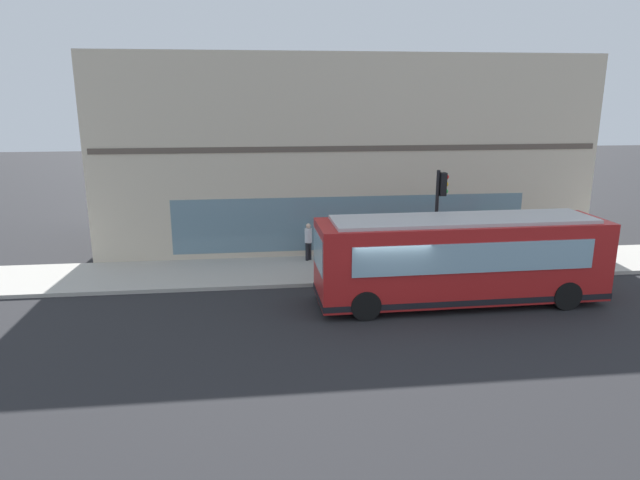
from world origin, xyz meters
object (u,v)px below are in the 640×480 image
(pedestrian_walking_along_curb, at_px, (393,243))
(pedestrian_by_light_pole, at_px, (520,233))
(traffic_light_near_corner, at_px, (440,202))
(fire_hydrant, at_px, (411,251))
(city_bus_nearside, at_px, (460,260))
(pedestrian_near_hydrant, at_px, (529,240))
(pedestrian_near_building_entrance, at_px, (308,239))

(pedestrian_walking_along_curb, height_order, pedestrian_by_light_pole, pedestrian_by_light_pole)
(pedestrian_walking_along_curb, xyz_separation_m, pedestrian_by_light_pole, (0.38, -5.87, 0.16))
(traffic_light_near_corner, distance_m, fire_hydrant, 3.33)
(city_bus_nearside, relative_size, pedestrian_walking_along_curb, 6.45)
(city_bus_nearside, distance_m, traffic_light_near_corner, 3.26)
(traffic_light_near_corner, xyz_separation_m, pedestrian_near_hydrant, (0.86, -4.28, -1.87))
(pedestrian_near_building_entrance, bearing_deg, city_bus_nearside, -138.24)
(pedestrian_near_hydrant, bearing_deg, city_bus_nearside, 130.10)
(traffic_light_near_corner, distance_m, pedestrian_near_hydrant, 4.74)
(city_bus_nearside, height_order, pedestrian_walking_along_curb, city_bus_nearside)
(pedestrian_walking_along_curb, bearing_deg, pedestrian_near_hydrant, -97.55)
(fire_hydrant, bearing_deg, pedestrian_walking_along_curb, 118.07)
(traffic_light_near_corner, relative_size, pedestrian_walking_along_curb, 2.67)
(traffic_light_near_corner, height_order, pedestrian_near_hydrant, traffic_light_near_corner)
(pedestrian_near_building_entrance, bearing_deg, pedestrian_near_hydrant, -99.94)
(pedestrian_near_building_entrance, bearing_deg, pedestrian_walking_along_curb, -103.70)
(fire_hydrant, relative_size, pedestrian_near_building_entrance, 0.45)
(pedestrian_near_hydrant, bearing_deg, pedestrian_walking_along_curb, 82.45)
(fire_hydrant, height_order, pedestrian_near_building_entrance, pedestrian_near_building_entrance)
(traffic_light_near_corner, relative_size, pedestrian_near_building_entrance, 2.55)
(fire_hydrant, height_order, pedestrian_near_hydrant, pedestrian_near_hydrant)
(city_bus_nearside, height_order, fire_hydrant, city_bus_nearside)
(city_bus_nearside, xyz_separation_m, pedestrian_walking_along_curb, (4.49, 1.24, -0.51))
(pedestrian_near_building_entrance, bearing_deg, pedestrian_by_light_pole, -92.92)
(pedestrian_near_hydrant, bearing_deg, traffic_light_near_corner, 101.31)
(pedestrian_near_hydrant, distance_m, pedestrian_near_building_entrance, 9.37)
(city_bus_nearside, height_order, pedestrian_near_building_entrance, city_bus_nearside)
(pedestrian_near_hydrant, xyz_separation_m, pedestrian_by_light_pole, (1.14, -0.19, 0.01))
(city_bus_nearside, distance_m, pedestrian_by_light_pole, 6.73)
(fire_hydrant, height_order, pedestrian_by_light_pole, pedestrian_by_light_pole)
(traffic_light_near_corner, relative_size, pedestrian_by_light_pole, 2.31)
(traffic_light_near_corner, distance_m, pedestrian_near_building_entrance, 5.87)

